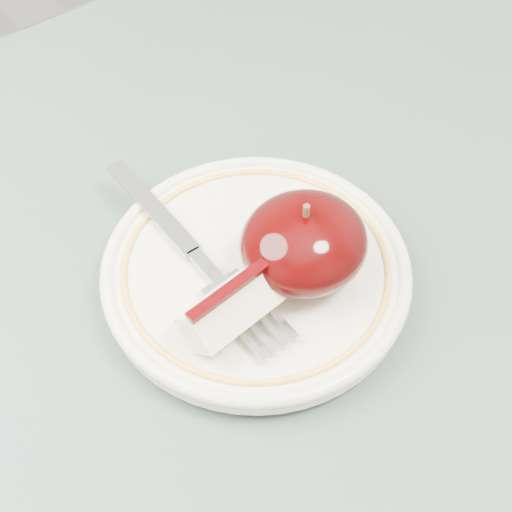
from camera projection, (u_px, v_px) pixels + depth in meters
table at (301, 502)px, 0.46m from camera, size 0.90×0.90×0.75m
plate at (256, 270)px, 0.44m from camera, size 0.19×0.19×0.02m
apple_half at (304, 243)px, 0.42m from camera, size 0.08×0.07×0.06m
apple_wedge at (243, 298)px, 0.41m from camera, size 0.08×0.04×0.04m
fork at (194, 254)px, 0.44m from camera, size 0.03×0.18×0.00m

